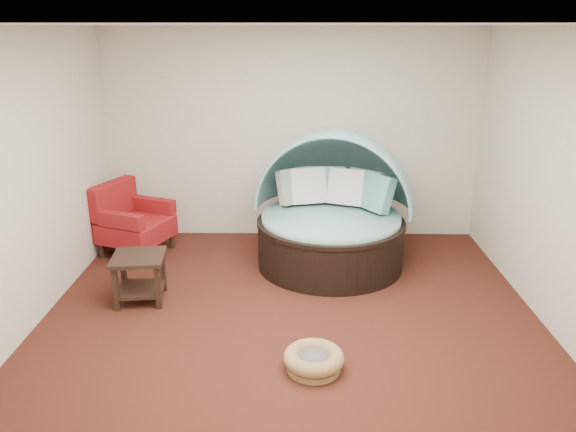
{
  "coord_description": "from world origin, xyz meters",
  "views": [
    {
      "loc": [
        0.04,
        -4.97,
        2.79
      ],
      "look_at": [
        -0.03,
        0.6,
        0.9
      ],
      "focal_mm": 35.0,
      "sensor_mm": 36.0,
      "label": 1
    }
  ],
  "objects_px": {
    "canopy_daybed": "(333,204)",
    "red_armchair": "(132,221)",
    "pet_basket": "(314,360)",
    "side_table": "(140,272)"
  },
  "relations": [
    {
      "from": "pet_basket",
      "to": "side_table",
      "type": "distance_m",
      "value": 2.22
    },
    {
      "from": "red_armchair",
      "to": "side_table",
      "type": "distance_m",
      "value": 1.43
    },
    {
      "from": "red_armchair",
      "to": "pet_basket",
      "type": "bearing_deg",
      "value": -27.37
    },
    {
      "from": "canopy_daybed",
      "to": "pet_basket",
      "type": "bearing_deg",
      "value": -84.84
    },
    {
      "from": "side_table",
      "to": "red_armchair",
      "type": "bearing_deg",
      "value": 108.49
    },
    {
      "from": "canopy_daybed",
      "to": "red_armchair",
      "type": "xyz_separation_m",
      "value": [
        -2.55,
        0.28,
        -0.33
      ]
    },
    {
      "from": "pet_basket",
      "to": "side_table",
      "type": "height_order",
      "value": "side_table"
    },
    {
      "from": "canopy_daybed",
      "to": "pet_basket",
      "type": "relative_size",
      "value": 3.43
    },
    {
      "from": "red_armchair",
      "to": "side_table",
      "type": "relative_size",
      "value": 1.74
    },
    {
      "from": "canopy_daybed",
      "to": "side_table",
      "type": "height_order",
      "value": "canopy_daybed"
    }
  ]
}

